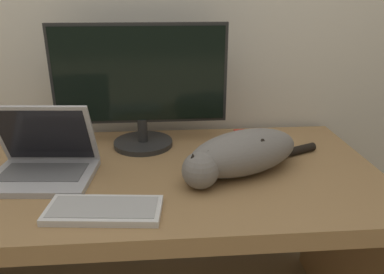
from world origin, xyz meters
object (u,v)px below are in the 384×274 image
object	(u,v)px
monitor	(140,85)
external_keyboard	(104,210)
laptop	(43,163)
cat	(241,153)

from	to	relation	value
monitor	external_keyboard	world-z (taller)	monitor
laptop	external_keyboard	size ratio (longest dim) A/B	1.05
cat	monitor	bearing A→B (deg)	116.78
laptop	external_keyboard	xyz separation A→B (m)	(0.23, -0.24, -0.04)
monitor	external_keyboard	size ratio (longest dim) A/B	2.00
monitor	laptop	world-z (taller)	monitor
laptop	external_keyboard	world-z (taller)	laptop
external_keyboard	cat	distance (m)	0.48
external_keyboard	monitor	bearing A→B (deg)	85.41
monitor	cat	distance (m)	0.47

